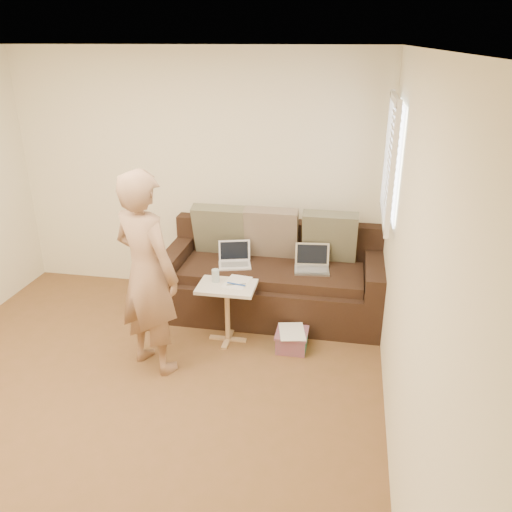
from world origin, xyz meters
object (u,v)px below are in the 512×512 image
at_px(side_table, 227,313).
at_px(striped_box, 292,340).
at_px(laptop_silver, 312,271).
at_px(laptop_white, 235,266).
at_px(sofa, 272,275).
at_px(drinking_glass, 216,276).
at_px(person, 147,273).

relative_size(side_table, striped_box, 1.98).
height_order(laptop_silver, laptop_white, laptop_white).
bearing_deg(sofa, laptop_silver, -6.73).
xyz_separation_m(laptop_silver, side_table, (-0.73, -0.58, -0.23)).
xyz_separation_m(sofa, side_table, (-0.33, -0.62, -0.14)).
bearing_deg(laptop_silver, side_table, -148.10).
height_order(laptop_white, drinking_glass, drinking_glass).
bearing_deg(laptop_white, side_table, -100.18).
bearing_deg(side_table, person, -137.20).
relative_size(sofa, drinking_glass, 18.33).
distance_m(person, drinking_glass, 0.74).
xyz_separation_m(sofa, person, (-0.87, -1.13, 0.45)).
xyz_separation_m(laptop_white, drinking_glass, (-0.07, -0.50, 0.12)).
bearing_deg(striped_box, drinking_glass, 172.25).
distance_m(laptop_white, side_table, 0.61).
bearing_deg(side_table, striped_box, -4.00).
bearing_deg(side_table, laptop_silver, 38.36).
bearing_deg(side_table, laptop_white, 95.19).
distance_m(laptop_silver, laptop_white, 0.78).
relative_size(drinking_glass, striped_box, 0.41).
xyz_separation_m(person, striped_box, (1.16, 0.46, -0.79)).
xyz_separation_m(sofa, laptop_white, (-0.38, -0.06, 0.10)).
bearing_deg(drinking_glass, striped_box, -7.75).
distance_m(sofa, laptop_silver, 0.42).
relative_size(sofa, laptop_white, 6.84).
bearing_deg(sofa, striped_box, -66.64).
bearing_deg(laptop_white, drinking_glass, -112.84).
xyz_separation_m(laptop_white, striped_box, (0.67, -0.60, -0.43)).
distance_m(laptop_white, person, 1.23).
bearing_deg(person, sofa, -101.41).
xyz_separation_m(side_table, striped_box, (0.61, -0.04, -0.20)).
xyz_separation_m(drinking_glass, striped_box, (0.73, -0.10, -0.55)).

